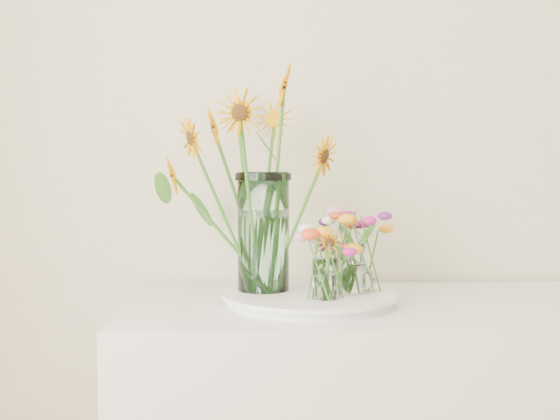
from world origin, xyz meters
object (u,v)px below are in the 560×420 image
(small_vase_a, at_px, (325,280))
(small_vase_c, at_px, (340,267))
(small_vase_b, at_px, (357,269))
(tray, at_px, (309,298))
(mason_jar, at_px, (263,232))

(small_vase_a, bearing_deg, small_vase_c, 71.94)
(small_vase_a, relative_size, small_vase_b, 0.80)
(small_vase_a, xyz_separation_m, small_vase_b, (0.09, 0.09, 0.01))
(tray, distance_m, mason_jar, 0.21)
(small_vase_a, height_order, small_vase_c, small_vase_c)
(small_vase_a, distance_m, small_vase_c, 0.19)
(mason_jar, xyz_separation_m, small_vase_b, (0.24, -0.04, -0.09))
(small_vase_b, bearing_deg, mason_jar, 171.60)
(tray, height_order, small_vase_c, small_vase_c)
(tray, bearing_deg, mason_jar, 165.77)
(tray, height_order, mason_jar, mason_jar)
(tray, distance_m, small_vase_c, 0.14)
(small_vase_a, xyz_separation_m, small_vase_c, (0.06, 0.18, 0.00))
(small_vase_b, bearing_deg, tray, 177.30)
(tray, height_order, small_vase_b, small_vase_b)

